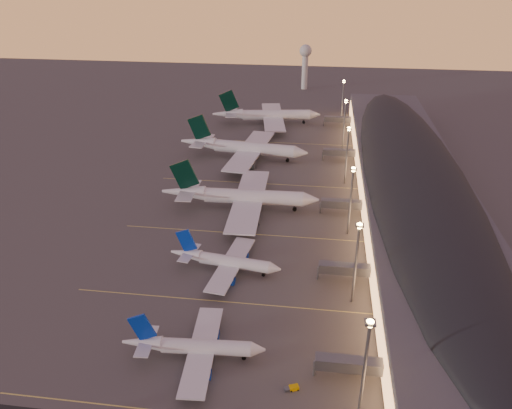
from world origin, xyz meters
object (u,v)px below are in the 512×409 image
object	(u,v)px
airliner_narrow_south	(194,347)
radar_tower	(305,59)
airliner_narrow_north	(225,261)
airliner_wide_mid	(243,148)
airliner_wide_near	(240,197)
baggage_tug_a	(292,388)
baggage_tug_b	(354,370)
airliner_wide_far	(267,115)

from	to	relation	value
airliner_narrow_south	radar_tower	world-z (taller)	radar_tower
airliner_narrow_north	airliner_wide_mid	bearing A→B (deg)	103.57
airliner_wide_near	airliner_wide_mid	size ratio (longest dim) A/B	0.96
airliner_narrow_north	baggage_tug_a	world-z (taller)	airliner_narrow_north
airliner_wide_mid	baggage_tug_b	distance (m)	145.96
airliner_wide_near	baggage_tug_a	bearing A→B (deg)	-74.88
airliner_wide_mid	baggage_tug_a	size ratio (longest dim) A/B	18.10
airliner_narrow_north	airliner_wide_near	distance (m)	43.86
airliner_wide_mid	baggage_tug_a	world-z (taller)	airliner_wide_mid
airliner_narrow_north	airliner_wide_far	bearing A→B (deg)	99.65
airliner_wide_near	airliner_narrow_south	bearing A→B (deg)	-90.11
airliner_narrow_north	baggage_tug_b	world-z (taller)	airliner_narrow_north
radar_tower	baggage_tug_a	size ratio (longest dim) A/B	9.10
airliner_wide_mid	baggage_tug_a	bearing A→B (deg)	-70.07
airliner_wide_near	airliner_wide_mid	distance (m)	55.64
airliner_narrow_south	airliner_wide_far	xyz separation A→B (m)	(-4.29, 195.81, 1.99)
airliner_wide_near	baggage_tug_a	world-z (taller)	airliner_wide_near
airliner_narrow_north	baggage_tug_b	distance (m)	54.92
airliner_wide_near	baggage_tug_a	size ratio (longest dim) A/B	17.42
baggage_tug_b	radar_tower	bearing A→B (deg)	74.83
airliner_narrow_south	airliner_wide_far	distance (m)	195.86
airliner_wide_far	baggage_tug_a	world-z (taller)	airliner_wide_far
radar_tower	airliner_narrow_south	bearing A→B (deg)	-92.73
airliner_wide_near	baggage_tug_b	xyz separation A→B (m)	(41.22, -82.39, -4.70)
airliner_narrow_south	airliner_narrow_north	bearing A→B (deg)	85.76
airliner_narrow_north	radar_tower	distance (m)	249.98
airliner_narrow_south	airliner_wide_far	world-z (taller)	airliner_wide_far
airliner_narrow_south	airliner_narrow_north	world-z (taller)	airliner_narrow_north
airliner_narrow_north	airliner_wide_mid	size ratio (longest dim) A/B	0.57
baggage_tug_a	baggage_tug_b	distance (m)	16.28
radar_tower	baggage_tug_a	world-z (taller)	radar_tower
baggage_tug_b	airliner_wide_near	bearing A→B (deg)	96.33
airliner_wide_mid	airliner_wide_far	bearing A→B (deg)	91.66
airliner_wide_near	baggage_tug_a	xyz separation A→B (m)	(26.80, -89.96, -4.68)
airliner_wide_mid	baggage_tug_b	xyz separation A→B (m)	(48.62, -137.53, -4.90)
airliner_wide_far	airliner_wide_near	bearing A→B (deg)	-97.51
baggage_tug_b	airliner_narrow_south	bearing A→B (deg)	160.21
airliner_wide_mid	radar_tower	world-z (taller)	radar_tower
baggage_tug_b	baggage_tug_a	bearing A→B (deg)	-172.54
airliner_narrow_north	baggage_tug_b	bearing A→B (deg)	-36.82
airliner_wide_mid	airliner_wide_far	size ratio (longest dim) A/B	1.01
baggage_tug_a	airliner_wide_mid	bearing A→B (deg)	82.33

